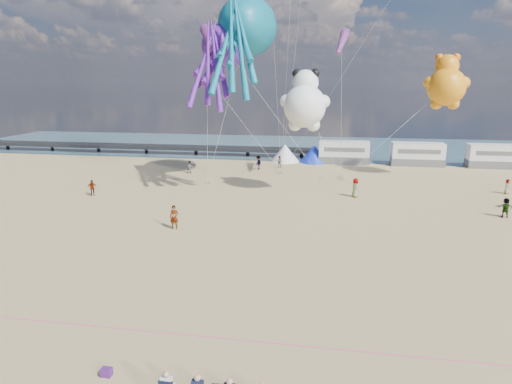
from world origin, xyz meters
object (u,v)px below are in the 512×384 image
sandbag_d (341,177)px  kite_teddy_orange (446,87)px  sandbag_a (207,183)px  tent_blue (314,154)px  beachgoer_3 (92,188)px  beachgoer_6 (355,188)px  sandbag_c (343,179)px  motorhome_0 (344,152)px  windsock_right (207,77)px  standing_person (174,217)px  windsock_left (208,38)px  beachgoer_7 (279,162)px  cooler_purple (106,372)px  kite_octopus_purple (225,46)px  beachgoer_1 (190,167)px  beachgoer_2 (258,163)px  motorhome_1 (417,154)px  beachgoer_0 (507,187)px  motorhome_2 (495,156)px  sandbag_e (281,173)px  windsock_mid (342,42)px  kite_octopus_teal (247,27)px  kite_panda (305,106)px  tent_white (285,153)px  sandbag_b (321,178)px

sandbag_d → kite_teddy_orange: 14.78m
sandbag_a → tent_blue: bearing=55.2°
beachgoer_3 → beachgoer_6: bearing=-25.0°
tent_blue → sandbag_c: size_ratio=8.00×
motorhome_0 → windsock_right: 25.03m
standing_person → windsock_left: size_ratio=0.30×
beachgoer_7 → sandbag_c: beachgoer_7 is taller
sandbag_a → sandbag_d: 15.38m
cooler_purple → kite_octopus_purple: (-3.30, 33.44, 14.12)m
beachgoer_1 → beachgoer_3: 13.57m
beachgoer_2 → windsock_right: (-2.96, -12.25, 10.39)m
windsock_left → windsock_right: size_ratio=1.07×
cooler_purple → standing_person: 17.69m
motorhome_1 → beachgoer_0: motorhome_1 is taller
sandbag_a → kite_octopus_purple: 14.33m
motorhome_2 → sandbag_e: bearing=-162.2°
beachgoer_7 → kite_octopus_purple: kite_octopus_purple is taller
kite_teddy_orange → windsock_mid: 12.55m
sandbag_e → sandbag_d: bearing=-10.4°
sandbag_d → tent_blue: bearing=110.0°
motorhome_0 → kite_octopus_purple: bearing=-130.8°
standing_person → sandbag_d: 24.55m
beachgoer_7 → sandbag_c: size_ratio=3.08×
windsock_left → beachgoer_7: bearing=45.3°
kite_octopus_teal → kite_panda: 11.24m
kite_panda → tent_white: bearing=92.0°
motorhome_1 → sandbag_c: bearing=-131.3°
sandbag_a → windsock_right: size_ratio=0.09×
beachgoer_7 → windsock_mid: (7.20, -7.70, 13.93)m
tent_blue → beachgoer_0: tent_blue is taller
kite_panda → windsock_right: 9.80m
cooler_purple → beachgoer_0: 41.83m
sandbag_d → kite_panda: 12.93m
beachgoer_2 → sandbag_d: beachgoer_2 is taller
tent_white → sandbag_d: tent_white is taller
beachgoer_2 → windsock_right: 16.33m
cooler_purple → kite_octopus_purple: bearing=95.6°
beachgoer_3 → kite_octopus_purple: bearing=-0.1°
cooler_purple → windsock_mid: bearing=76.7°
motorhome_2 → windsock_left: size_ratio=1.08×
sandbag_c → windsock_right: (-13.37, -7.50, 11.14)m
beachgoer_6 → beachgoer_1: bearing=37.2°
sandbag_b → sandbag_e: (-4.80, 2.29, 0.00)m
windsock_mid → beachgoer_7: bearing=140.7°
tent_blue → beachgoer_6: (4.81, -18.72, -0.28)m
kite_panda → motorhome_0: bearing=68.0°
motorhome_2 → kite_panda: size_ratio=0.97×
motorhome_0 → sandbag_a: bearing=-133.6°
beachgoer_7 → motorhome_0: bearing=-139.2°
tent_white → kite_octopus_purple: kite_octopus_purple is taller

